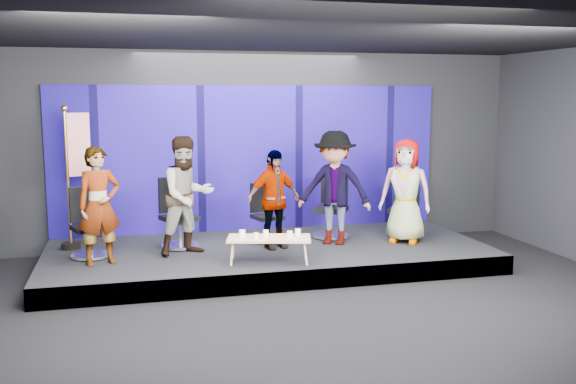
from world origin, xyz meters
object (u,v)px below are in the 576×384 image
object	(u,v)px
chair_b	(178,225)
panelist_b	(187,196)
chair_d	(332,215)
mug_e	(298,232)
coffee_table	(269,239)
mug_c	(266,233)
chair_a	(89,234)
flag_stand	(75,173)
chair_c	(266,222)
mug_d	(290,234)
mug_a	(242,233)
chair_e	(404,216)
panelist_e	(406,191)
panelist_c	(273,199)
panelist_a	(99,206)
mug_b	(256,236)
panelist_d	(335,188)

from	to	relation	value
chair_b	panelist_b	xyz separation A→B (m)	(0.11, -0.50, 0.54)
chair_d	mug_e	xyz separation A→B (m)	(-0.98, -1.39, 0.04)
coffee_table	mug_c	world-z (taller)	mug_c
chair_a	mug_e	distance (m)	3.16
coffee_table	flag_stand	size ratio (longest dim) A/B	0.57
chair_a	chair_c	size ratio (longest dim) A/B	1.08
mug_d	coffee_table	bearing A→B (deg)	162.07
mug_a	flag_stand	size ratio (longest dim) A/B	0.05
chair_e	mug_a	size ratio (longest dim) A/B	10.00
chair_a	mug_e	size ratio (longest dim) A/B	10.50
panelist_b	coffee_table	bearing A→B (deg)	-56.54
chair_c	mug_c	xyz separation A→B (m)	(-0.28, -1.29, 0.10)
mug_a	mug_c	xyz separation A→B (m)	(0.35, -0.04, -0.01)
chair_d	flag_stand	distance (m)	4.28
panelist_e	panelist_c	bearing A→B (deg)	-147.54
panelist_b	chair_b	bearing A→B (deg)	81.16
panelist_a	chair_d	bearing A→B (deg)	-5.42
panelist_b	chair_c	world-z (taller)	panelist_b
panelist_e	flag_stand	size ratio (longest dim) A/B	0.76
chair_e	chair_a	bearing A→B (deg)	-141.56
panelist_a	mug_b	xyz separation A→B (m)	(2.18, -0.56, -0.44)
panelist_e	flag_stand	world-z (taller)	flag_stand
chair_b	panelist_d	world-z (taller)	panelist_d
chair_c	panelist_b	bearing A→B (deg)	-173.47
panelist_d	mug_a	bearing A→B (deg)	-123.71
panelist_c	chair_d	bearing A→B (deg)	8.42
chair_c	mug_a	bearing A→B (deg)	-132.94
mug_c	mug_e	bearing A→B (deg)	-8.94
mug_a	mug_c	size ratio (longest dim) A/B	1.14
panelist_a	mug_e	bearing A→B (deg)	-28.69
mug_d	mug_e	world-z (taller)	mug_e
chair_a	flag_stand	size ratio (longest dim) A/B	0.46
panelist_c	coffee_table	xyz separation A→B (m)	(-0.26, -0.86, -0.45)
panelist_d	chair_d	bearing A→B (deg)	107.79
panelist_b	flag_stand	bearing A→B (deg)	132.14
panelist_d	mug_d	distance (m)	1.50
panelist_e	mug_b	distance (m)	2.82
chair_d	flag_stand	xyz separation A→B (m)	(-4.19, 0.25, 0.83)
panelist_b	mug_e	xyz separation A→B (m)	(1.54, -0.79, -0.49)
chair_c	mug_c	distance (m)	1.32
mug_b	chair_a	bearing A→B (deg)	156.54
chair_b	mug_a	bearing A→B (deg)	-75.76
chair_a	mug_b	world-z (taller)	chair_a
panelist_d	mug_b	size ratio (longest dim) A/B	21.23
chair_b	chair_c	size ratio (longest dim) A/B	1.15
mug_b	chair_b	bearing A→B (deg)	126.84
coffee_table	panelist_a	bearing A→B (deg)	168.17
chair_e	panelist_e	xyz separation A→B (m)	(-0.20, -0.46, 0.51)
panelist_b	panelist_d	world-z (taller)	panelist_d
panelist_b	mug_b	distance (m)	1.33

